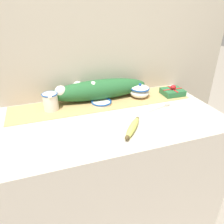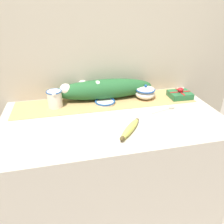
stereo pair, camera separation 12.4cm
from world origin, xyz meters
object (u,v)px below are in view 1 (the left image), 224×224
banana (132,128)px  sugar_bowl (140,91)px  cream_pitcher (50,101)px  small_dish (101,102)px  gift_box (173,92)px  spoon (166,105)px

banana → sugar_bowl: bearing=59.8°
sugar_bowl → banana: (-0.23, -0.39, -0.03)m
cream_pitcher → sugar_bowl: size_ratio=0.85×
cream_pitcher → small_dish: 0.32m
banana → gift_box: size_ratio=1.29×
small_dish → banana: (0.06, -0.37, 0.01)m
sugar_bowl → gift_box: size_ratio=0.90×
cream_pitcher → sugar_bowl: bearing=-0.2°
sugar_bowl → gift_box: bearing=-9.2°
small_dish → spoon: size_ratio=0.74×
sugar_bowl → gift_box: (0.24, -0.04, -0.02)m
spoon → cream_pitcher: bearing=149.0°
spoon → sugar_bowl: bearing=102.5°
small_dish → gift_box: size_ratio=0.89×
cream_pitcher → banana: size_ratio=0.59×
cream_pitcher → spoon: bearing=-14.9°
small_dish → spoon: 0.42m
spoon → gift_box: gift_box is taller
cream_pitcher → small_dish: bearing=-4.4°
banana → small_dish: bearing=99.4°
sugar_bowl → banana: 0.45m
cream_pitcher → small_dish: (0.32, -0.02, -0.05)m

